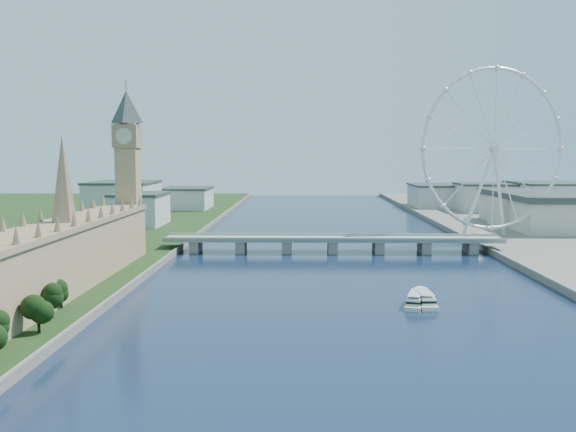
{
  "coord_description": "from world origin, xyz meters",
  "views": [
    {
      "loc": [
        -19.47,
        -117.59,
        63.99
      ],
      "look_at": [
        -27.11,
        210.0,
        32.42
      ],
      "focal_mm": 40.0,
      "sensor_mm": 36.0,
      "label": 1
    }
  ],
  "objects": [
    {
      "name": "parliament_range",
      "position": [
        -128.0,
        170.0,
        18.48
      ],
      "size": [
        24.0,
        200.0,
        70.0
      ],
      "color": "tan",
      "rests_on": "ground"
    },
    {
      "name": "big_ben",
      "position": [
        -128.0,
        278.0,
        66.57
      ],
      "size": [
        20.02,
        20.02,
        110.0
      ],
      "color": "tan",
      "rests_on": "ground"
    },
    {
      "name": "westminster_bridge",
      "position": [
        0.0,
        300.0,
        6.63
      ],
      "size": [
        220.0,
        22.0,
        9.5
      ],
      "color": "gray",
      "rests_on": "ground"
    },
    {
      "name": "london_eye",
      "position": [
        119.98,
        355.08,
        67.52
      ],
      "size": [
        113.6,
        39.12,
        124.3
      ],
      "color": "silver",
      "rests_on": "ground"
    },
    {
      "name": "county_hall",
      "position": [
        175.0,
        430.0,
        0.0
      ],
      "size": [
        54.0,
        144.0,
        35.0
      ],
      "primitive_type": null,
      "color": "beige",
      "rests_on": "ground"
    },
    {
      "name": "city_skyline",
      "position": [
        39.22,
        560.08,
        16.96
      ],
      "size": [
        505.0,
        280.0,
        32.0
      ],
      "color": "beige",
      "rests_on": "ground"
    },
    {
      "name": "tour_boat_near",
      "position": [
        32.45,
        152.43,
        0.0
      ],
      "size": [
        7.9,
        28.57,
        6.26
      ],
      "primitive_type": null,
      "rotation": [
        0.0,
        0.0,
        0.02
      ],
      "color": "white",
      "rests_on": "ground"
    },
    {
      "name": "tour_boat_far",
      "position": [
        28.41,
        150.79,
        0.0
      ],
      "size": [
        14.13,
        28.21,
        6.02
      ],
      "primitive_type": null,
      "rotation": [
        0.0,
        0.0,
        -0.28
      ],
      "color": "beige",
      "rests_on": "ground"
    }
  ]
}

